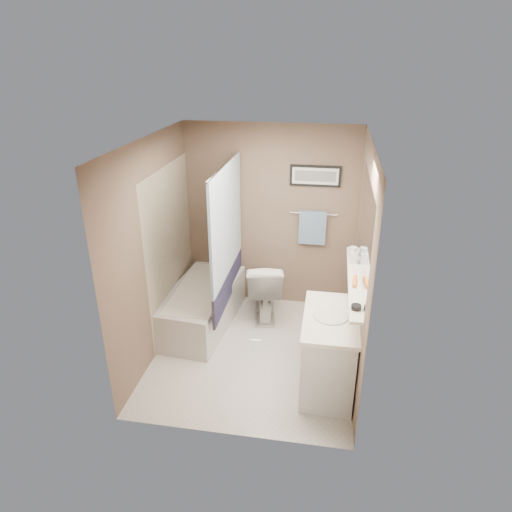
% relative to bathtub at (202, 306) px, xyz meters
% --- Properties ---
extents(ground, '(2.50, 2.50, 0.00)m').
position_rel_bathtub_xyz_m(ground, '(0.75, -0.49, -0.25)').
color(ground, silver).
rests_on(ground, ground).
extents(ceiling, '(2.20, 2.50, 0.04)m').
position_rel_bathtub_xyz_m(ceiling, '(0.75, -0.49, 2.13)').
color(ceiling, white).
rests_on(ceiling, wall_back).
extents(wall_back, '(2.20, 0.04, 2.40)m').
position_rel_bathtub_xyz_m(wall_back, '(0.75, 0.74, 0.95)').
color(wall_back, brown).
rests_on(wall_back, ground).
extents(wall_front, '(2.20, 0.04, 2.40)m').
position_rel_bathtub_xyz_m(wall_front, '(0.75, -1.72, 0.95)').
color(wall_front, brown).
rests_on(wall_front, ground).
extents(wall_left, '(0.04, 2.50, 2.40)m').
position_rel_bathtub_xyz_m(wall_left, '(-0.33, -0.49, 0.95)').
color(wall_left, brown).
rests_on(wall_left, ground).
extents(wall_right, '(0.04, 2.50, 2.40)m').
position_rel_bathtub_xyz_m(wall_right, '(1.83, -0.49, 0.95)').
color(wall_right, brown).
rests_on(wall_right, ground).
extents(tile_surround, '(0.02, 1.55, 2.00)m').
position_rel_bathtub_xyz_m(tile_surround, '(-0.34, 0.01, 0.75)').
color(tile_surround, '#C1B092').
rests_on(tile_surround, wall_left).
extents(curtain_rod, '(0.02, 1.55, 0.02)m').
position_rel_bathtub_xyz_m(curtain_rod, '(0.35, 0.01, 1.80)').
color(curtain_rod, silver).
rests_on(curtain_rod, wall_left).
extents(curtain_upper, '(0.03, 1.45, 1.28)m').
position_rel_bathtub_xyz_m(curtain_upper, '(0.35, 0.01, 1.15)').
color(curtain_upper, white).
rests_on(curtain_upper, curtain_rod).
extents(curtain_lower, '(0.03, 1.45, 0.36)m').
position_rel_bathtub_xyz_m(curtain_lower, '(0.35, 0.01, 0.33)').
color(curtain_lower, '#282648').
rests_on(curtain_lower, curtain_rod).
extents(mirror, '(0.02, 1.60, 1.00)m').
position_rel_bathtub_xyz_m(mirror, '(1.84, -0.64, 1.37)').
color(mirror, silver).
rests_on(mirror, wall_right).
extents(shelf, '(0.12, 1.60, 0.03)m').
position_rel_bathtub_xyz_m(shelf, '(1.79, -0.64, 0.85)').
color(shelf, silver).
rests_on(shelf, wall_right).
extents(towel_bar, '(0.60, 0.02, 0.02)m').
position_rel_bathtub_xyz_m(towel_bar, '(1.30, 0.72, 1.05)').
color(towel_bar, silver).
rests_on(towel_bar, wall_back).
extents(towel, '(0.34, 0.05, 0.44)m').
position_rel_bathtub_xyz_m(towel, '(1.30, 0.70, 0.87)').
color(towel, '#98BDDE').
rests_on(towel, towel_bar).
extents(art_frame, '(0.62, 0.02, 0.26)m').
position_rel_bathtub_xyz_m(art_frame, '(1.30, 0.74, 1.53)').
color(art_frame, black).
rests_on(art_frame, wall_back).
extents(art_mat, '(0.56, 0.00, 0.20)m').
position_rel_bathtub_xyz_m(art_mat, '(1.30, 0.72, 1.53)').
color(art_mat, white).
rests_on(art_mat, art_frame).
extents(art_image, '(0.50, 0.00, 0.13)m').
position_rel_bathtub_xyz_m(art_image, '(1.30, 0.72, 1.53)').
color(art_image, '#595959').
rests_on(art_image, art_mat).
extents(door, '(0.80, 0.02, 2.00)m').
position_rel_bathtub_xyz_m(door, '(1.30, -1.74, 0.75)').
color(door, silver).
rests_on(door, wall_front).
extents(door_handle, '(0.10, 0.02, 0.02)m').
position_rel_bathtub_xyz_m(door_handle, '(0.97, -1.68, 0.75)').
color(door_handle, silver).
rests_on(door_handle, door).
extents(bathtub, '(0.84, 1.56, 0.50)m').
position_rel_bathtub_xyz_m(bathtub, '(0.00, 0.00, 0.00)').
color(bathtub, silver).
rests_on(bathtub, ground).
extents(tub_rim, '(0.56, 1.36, 0.02)m').
position_rel_bathtub_xyz_m(tub_rim, '(-0.00, -0.00, 0.25)').
color(tub_rim, white).
rests_on(tub_rim, bathtub).
extents(toilet, '(0.57, 0.84, 0.79)m').
position_rel_bathtub_xyz_m(toilet, '(0.74, 0.33, 0.14)').
color(toilet, white).
rests_on(toilet, ground).
extents(vanity, '(0.53, 0.92, 0.80)m').
position_rel_bathtub_xyz_m(vanity, '(1.60, -0.94, 0.15)').
color(vanity, silver).
rests_on(vanity, ground).
extents(countertop, '(0.54, 0.96, 0.04)m').
position_rel_bathtub_xyz_m(countertop, '(1.59, -0.94, 0.57)').
color(countertop, white).
rests_on(countertop, vanity).
extents(sink_basin, '(0.34, 0.34, 0.01)m').
position_rel_bathtub_xyz_m(sink_basin, '(1.58, -0.94, 0.60)').
color(sink_basin, silver).
rests_on(sink_basin, countertop).
extents(faucet_spout, '(0.02, 0.02, 0.10)m').
position_rel_bathtub_xyz_m(faucet_spout, '(1.78, -0.94, 0.64)').
color(faucet_spout, white).
rests_on(faucet_spout, countertop).
extents(faucet_knob, '(0.05, 0.05, 0.05)m').
position_rel_bathtub_xyz_m(faucet_knob, '(1.78, -0.84, 0.62)').
color(faucet_knob, silver).
rests_on(faucet_knob, countertop).
extents(candle_bowl_near, '(0.09, 0.09, 0.04)m').
position_rel_bathtub_xyz_m(candle_bowl_near, '(1.79, -1.23, 0.89)').
color(candle_bowl_near, black).
rests_on(candle_bowl_near, shelf).
extents(hair_brush_front, '(0.06, 0.22, 0.04)m').
position_rel_bathtub_xyz_m(hair_brush_front, '(1.79, -0.74, 0.89)').
color(hair_brush_front, orange).
rests_on(hair_brush_front, shelf).
extents(pink_comb, '(0.04, 0.16, 0.01)m').
position_rel_bathtub_xyz_m(pink_comb, '(1.79, -0.44, 0.87)').
color(pink_comb, '#FE9BC1').
rests_on(pink_comb, shelf).
extents(glass_jar, '(0.08, 0.08, 0.10)m').
position_rel_bathtub_xyz_m(glass_jar, '(1.79, -0.08, 0.92)').
color(glass_jar, silver).
rests_on(glass_jar, shelf).
extents(soap_bottle, '(0.08, 0.08, 0.17)m').
position_rel_bathtub_xyz_m(soap_bottle, '(1.79, -0.26, 0.95)').
color(soap_bottle, '#999999').
rests_on(soap_bottle, shelf).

